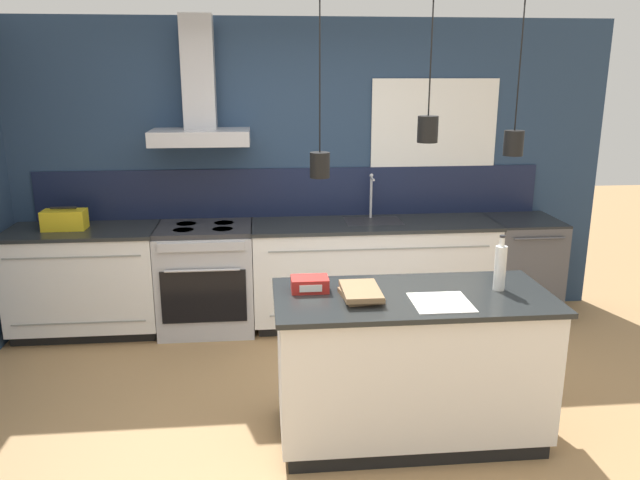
# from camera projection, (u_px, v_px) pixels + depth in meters

# --- Properties ---
(ground_plane) EXTENTS (16.00, 16.00, 0.00)m
(ground_plane) POSITION_uv_depth(u_px,v_px,m) (312.00, 429.00, 3.89)
(ground_plane) COLOR #A87F51
(ground_plane) RESTS_ON ground
(wall_back) EXTENTS (5.60, 2.27, 2.60)m
(wall_back) POSITION_uv_depth(u_px,v_px,m) (288.00, 166.00, 5.45)
(wall_back) COLOR navy
(wall_back) RESTS_ON ground_plane
(counter_run_left) EXTENTS (1.22, 0.64, 0.91)m
(counter_run_left) POSITION_uv_depth(u_px,v_px,m) (86.00, 281.00, 5.23)
(counter_run_left) COLOR black
(counter_run_left) RESTS_ON ground_plane
(counter_run_sink) EXTENTS (2.10, 0.64, 1.30)m
(counter_run_sink) POSITION_uv_depth(u_px,v_px,m) (373.00, 272.00, 5.45)
(counter_run_sink) COLOR black
(counter_run_sink) RESTS_ON ground_plane
(oven_range) EXTENTS (0.79, 0.66, 0.91)m
(oven_range) POSITION_uv_depth(u_px,v_px,m) (207.00, 278.00, 5.32)
(oven_range) COLOR #B5B5BA
(oven_range) RESTS_ON ground_plane
(dishwasher) EXTENTS (0.58, 0.65, 0.91)m
(dishwasher) POSITION_uv_depth(u_px,v_px,m) (520.00, 268.00, 5.58)
(dishwasher) COLOR #4C4C51
(dishwasher) RESTS_ON ground_plane
(kitchen_island) EXTENTS (1.62, 0.76, 0.91)m
(kitchen_island) POSITION_uv_depth(u_px,v_px,m) (410.00, 365.00, 3.73)
(kitchen_island) COLOR black
(kitchen_island) RESTS_ON ground_plane
(bottle_on_island) EXTENTS (0.07, 0.07, 0.33)m
(bottle_on_island) POSITION_uv_depth(u_px,v_px,m) (500.00, 267.00, 3.65)
(bottle_on_island) COLOR silver
(bottle_on_island) RESTS_ON kitchen_island
(book_stack) EXTENTS (0.24, 0.34, 0.06)m
(book_stack) POSITION_uv_depth(u_px,v_px,m) (361.00, 293.00, 3.55)
(book_stack) COLOR olive
(book_stack) RESTS_ON kitchen_island
(red_supply_box) EXTENTS (0.22, 0.16, 0.08)m
(red_supply_box) POSITION_uv_depth(u_px,v_px,m) (310.00, 284.00, 3.66)
(red_supply_box) COLOR red
(red_supply_box) RESTS_ON kitchen_island
(paper_pile) EXTENTS (0.32, 0.33, 0.01)m
(paper_pile) POSITION_uv_depth(u_px,v_px,m) (441.00, 302.00, 3.48)
(paper_pile) COLOR silver
(paper_pile) RESTS_ON kitchen_island
(yellow_toolbox) EXTENTS (0.34, 0.18, 0.19)m
(yellow_toolbox) POSITION_uv_depth(u_px,v_px,m) (65.00, 220.00, 5.08)
(yellow_toolbox) COLOR gold
(yellow_toolbox) RESTS_ON counter_run_left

